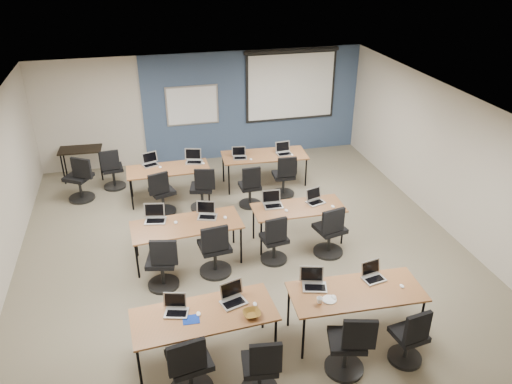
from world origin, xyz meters
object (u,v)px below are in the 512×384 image
object	(u,v)px
task_chair_6	(275,243)
spare_chair_a	(113,172)
training_table_back_right	(264,156)
spare_chair_b	(80,182)
laptop_10	(240,155)
utility_table	(81,152)
training_table_mid_right	(298,209)
task_chair_11	(284,179)
laptop_1	(233,297)
task_chair_8	(162,196)
projector_screen	(291,81)
laptop_9	(194,159)
task_chair_1	(261,371)
task_chair_9	(203,192)
task_chair_2	(349,348)
laptop_8	(150,162)
laptop_7	(315,199)
training_table_front_right	(356,293)
task_chair_0	(190,370)
laptop_5	(207,213)
training_table_mid_left	(187,226)
task_chair_5	(215,253)
task_chair_10	(250,190)
laptop_3	(373,274)
training_table_front_left	(204,316)
task_chair_4	(163,267)
task_chair_3	(410,340)
training_table_back_left	(168,170)
whiteboard	(192,106)
task_chair_7	(330,235)
laptop_0	(176,308)
laptop_2	(313,282)
laptop_6	(272,202)
laptop_11	(284,151)

from	to	relation	value
task_chair_6	spare_chair_a	xyz separation A→B (m)	(-2.75, 3.64, 0.01)
training_table_back_right	spare_chair_b	xyz separation A→B (m)	(-4.04, 0.19, -0.26)
training_table_back_right	laptop_10	xyz separation A→B (m)	(-0.58, -0.03, 0.10)
utility_table	spare_chair_a	world-z (taller)	spare_chair_a
training_table_mid_right	task_chair_11	world-z (taller)	task_chair_11
laptop_1	task_chair_8	size ratio (longest dim) A/B	0.34
projector_screen	laptop_9	world-z (taller)	projector_screen
task_chair_1	task_chair_9	xyz separation A→B (m)	(0.01, 4.90, 0.01)
task_chair_2	laptop_10	distance (m)	5.68
laptop_1	laptop_8	xyz separation A→B (m)	(-0.82, 4.85, -0.00)
training_table_back_right	laptop_7	world-z (taller)	laptop_7
training_table_back_right	task_chair_9	xyz separation A→B (m)	(-1.55, -0.87, -0.28)
task_chair_9	utility_table	world-z (taller)	task_chair_9
training_table_back_right	task_chair_8	world-z (taller)	task_chair_8
projector_screen	laptop_8	distance (m)	4.17
training_table_front_right	task_chair_6	size ratio (longest dim) A/B	1.97
laptop_7	spare_chair_a	size ratio (longest dim) A/B	0.33
task_chair_0	utility_table	distance (m)	7.08
task_chair_6	task_chair_11	distance (m)	2.52
laptop_5	task_chair_6	bearing A→B (deg)	-12.08
training_table_mid_left	task_chair_5	size ratio (longest dim) A/B	1.84
laptop_8	spare_chair_b	xyz separation A→B (m)	(-1.51, 0.12, -0.36)
task_chair_10	projector_screen	bearing A→B (deg)	55.17
task_chair_2	laptop_3	distance (m)	1.24
projector_screen	training_table_front_left	xyz separation A→B (m)	(-3.27, -6.66, -1.20)
training_table_front_right	laptop_3	size ratio (longest dim) A/B	6.05
training_table_front_left	task_chair_9	xyz separation A→B (m)	(0.58, 4.08, -0.28)
training_table_mid_right	task_chair_4	size ratio (longest dim) A/B	1.68
training_table_mid_left	task_chair_3	bearing A→B (deg)	-53.99
training_table_back_left	laptop_10	size ratio (longest dim) A/B	5.70
task_chair_4	spare_chair_b	size ratio (longest dim) A/B	0.97
training_table_mid_right	task_chair_5	size ratio (longest dim) A/B	1.63
whiteboard	task_chair_7	distance (m)	5.22
laptop_0	task_chair_6	size ratio (longest dim) A/B	0.32
laptop_10	task_chair_5	bearing A→B (deg)	-99.89
laptop_0	laptop_2	size ratio (longest dim) A/B	0.90
task_chair_0	task_chair_5	distance (m)	2.53
training_table_front_right	laptop_3	distance (m)	0.42
laptop_10	spare_chair_a	bearing A→B (deg)	177.03
task_chair_6	task_chair_11	size ratio (longest dim) A/B	0.97
laptop_9	laptop_10	distance (m)	1.02
training_table_mid_left	task_chair_8	xyz separation A→B (m)	(-0.31, 1.77, -0.28)
task_chair_3	laptop_7	distance (m)	3.37
training_table_mid_left	task_chair_9	size ratio (longest dim) A/B	1.91
task_chair_9	spare_chair_a	world-z (taller)	task_chair_9
whiteboard	laptop_6	world-z (taller)	whiteboard
training_table_back_left	task_chair_9	distance (m)	0.95
spare_chair_a	laptop_1	bearing A→B (deg)	-78.75
laptop_11	laptop_1	bearing A→B (deg)	-118.19
laptop_3	task_chair_8	world-z (taller)	task_chair_8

